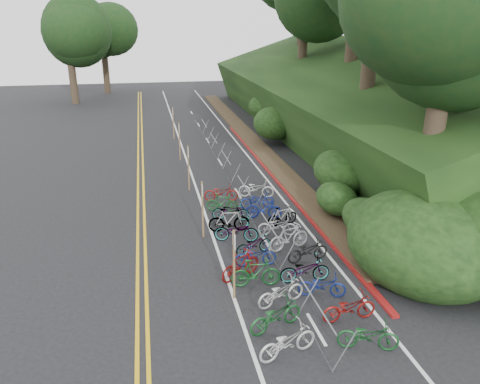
{
  "coord_description": "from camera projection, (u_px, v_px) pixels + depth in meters",
  "views": [
    {
      "loc": [
        -1.47,
        -13.02,
        8.66
      ],
      "look_at": [
        2.54,
        6.68,
        1.3
      ],
      "focal_mm": 35.0,
      "sensor_mm": 36.0,
      "label": 1
    }
  ],
  "objects": [
    {
      "name": "bike_racks_rest",
      "position": [
        226.0,
        162.0,
        27.46
      ],
      "size": [
        1.14,
        23.0,
        1.17
      ],
      "color": "gray",
      "rests_on": "ground"
    },
    {
      "name": "red_curb",
      "position": [
        275.0,
        178.0,
        27.32
      ],
      "size": [
        0.25,
        28.0,
        0.1
      ],
      "primitive_type": "cube",
      "color": "maroon",
      "rests_on": "ground"
    },
    {
      "name": "signpost_near",
      "position": [
        234.0,
        260.0,
        15.06
      ],
      "size": [
        0.08,
        0.4,
        2.47
      ],
      "color": "brown",
      "rests_on": "ground"
    },
    {
      "name": "bike_front",
      "position": [
        241.0,
        265.0,
        16.59
      ],
      "size": [
        1.24,
        1.73,
        1.03
      ],
      "primitive_type": "imported",
      "rotation": [
        0.0,
        0.0,
        2.07
      ],
      "color": "maroon",
      "rests_on": "ground"
    },
    {
      "name": "road_markings",
      "position": [
        192.0,
        196.0,
        24.64
      ],
      "size": [
        7.47,
        80.0,
        0.01
      ],
      "color": "gold",
      "rests_on": "ground"
    },
    {
      "name": "embankment",
      "position": [
        345.0,
        109.0,
        34.3
      ],
      "size": [
        14.3,
        48.14,
        9.11
      ],
      "color": "black",
      "rests_on": "ground"
    },
    {
      "name": "ground",
      "position": [
        205.0,
        304.0,
        15.23
      ],
      "size": [
        120.0,
        120.0,
        0.0
      ],
      "primitive_type": "plane",
      "color": "black",
      "rests_on": "ground"
    },
    {
      "name": "bike_valet",
      "position": [
        269.0,
        243.0,
        18.38
      ],
      "size": [
        3.44,
        14.26,
        1.09
      ],
      "color": "beige",
      "rests_on": "ground"
    },
    {
      "name": "signposts_rest",
      "position": [
        183.0,
        151.0,
        27.74
      ],
      "size": [
        0.08,
        18.4,
        2.5
      ],
      "color": "brown",
      "rests_on": "ground"
    },
    {
      "name": "bike_rack_front",
      "position": [
        316.0,
        314.0,
        13.16
      ],
      "size": [
        1.19,
        2.92,
        1.27
      ],
      "color": "gray",
      "rests_on": "ground"
    }
  ]
}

